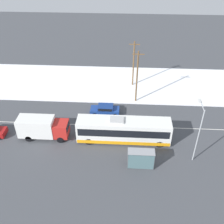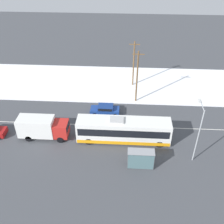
{
  "view_description": "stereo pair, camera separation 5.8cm",
  "coord_description": "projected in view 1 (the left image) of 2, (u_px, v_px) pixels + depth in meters",
  "views": [
    {
      "loc": [
        -0.69,
        -29.77,
        23.65
      ],
      "look_at": [
        -2.51,
        1.47,
        1.4
      ],
      "focal_mm": 42.0,
      "sensor_mm": 36.0,
      "label": 1
    },
    {
      "loc": [
        -0.63,
        -29.76,
        23.65
      ],
      "look_at": [
        -2.51,
        1.47,
        1.4
      ],
      "focal_mm": 42.0,
      "sensor_mm": 36.0,
      "label": 2
    }
  ],
  "objects": [
    {
      "name": "utility_pole_snowlot",
      "position": [
        134.0,
        63.0,
        45.23
      ],
      "size": [
        1.8,
        0.24,
        8.22
      ],
      "color": "brown",
      "rests_on": "ground_plane"
    },
    {
      "name": "lane_marking_center",
      "position": [
        129.0,
        126.0,
        37.89
      ],
      "size": [
        60.0,
        0.12,
        0.0
      ],
      "color": "silver",
      "rests_on": "ground_plane"
    },
    {
      "name": "box_truck",
      "position": [
        42.0,
        127.0,
        35.06
      ],
      "size": [
        6.69,
        2.3,
        3.06
      ],
      "color": "silver",
      "rests_on": "ground_plane"
    },
    {
      "name": "bus_shelter",
      "position": [
        141.0,
        158.0,
        30.45
      ],
      "size": [
        3.15,
        1.2,
        2.4
      ],
      "color": "gray",
      "rests_on": "ground_plane"
    },
    {
      "name": "city_bus",
      "position": [
        124.0,
        130.0,
        34.54
      ],
      "size": [
        12.28,
        2.57,
        3.45
      ],
      "color": "white",
      "rests_on": "ground_plane"
    },
    {
      "name": "ground_plane",
      "position": [
        129.0,
        126.0,
        37.89
      ],
      "size": [
        120.0,
        120.0,
        0.0
      ],
      "primitive_type": "plane",
      "color": "#424449"
    },
    {
      "name": "pedestrian_at_stop",
      "position": [
        134.0,
        153.0,
        31.97
      ],
      "size": [
        0.61,
        0.27,
        1.69
      ],
      "color": "#23232D",
      "rests_on": "ground_plane"
    },
    {
      "name": "streetlamp",
      "position": [
        199.0,
        127.0,
        30.14
      ],
      "size": [
        0.36,
        2.62,
        7.51
      ],
      "color": "#9EA3A8",
      "rests_on": "ground_plane"
    },
    {
      "name": "snow_lot",
      "position": [
        129.0,
        84.0,
        48.06
      ],
      "size": [
        80.0,
        13.31,
        0.12
      ],
      "color": "white",
      "rests_on": "ground_plane"
    },
    {
      "name": "sedan_car",
      "position": [
        105.0,
        109.0,
        39.99
      ],
      "size": [
        4.4,
        1.8,
        1.48
      ],
      "rotation": [
        0.0,
        0.0,
        3.14
      ],
      "color": "navy",
      "rests_on": "ground_plane"
    },
    {
      "name": "utility_pole_roadside",
      "position": [
        137.0,
        77.0,
        40.7
      ],
      "size": [
        1.8,
        0.24,
        8.76
      ],
      "color": "brown",
      "rests_on": "ground_plane"
    }
  ]
}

